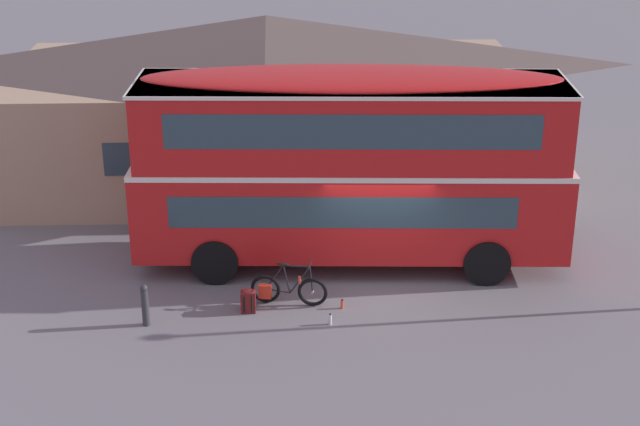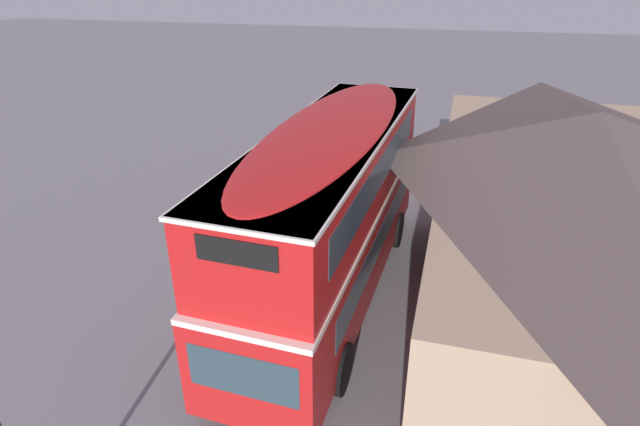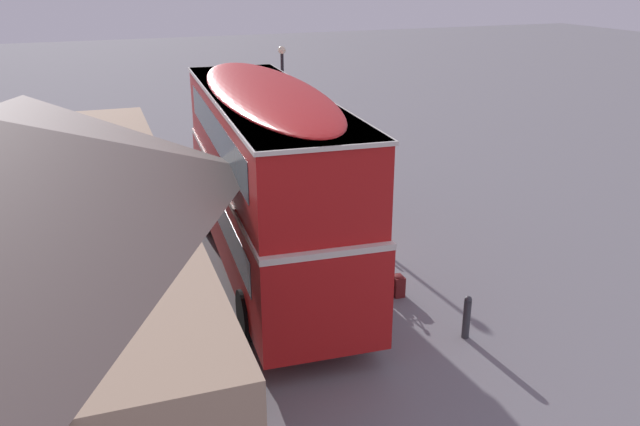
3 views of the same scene
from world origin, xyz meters
TOP-DOWN VIEW (x-y plane):
  - ground_plane at (0.00, 0.00)m, footprint 120.00×120.00m
  - double_decker_bus at (-0.50, 1.27)m, footprint 10.39×3.38m
  - touring_bicycle at (-2.15, -0.84)m, footprint 1.72×0.57m
  - backpack_on_ground at (-3.00, -1.12)m, footprint 0.34×0.33m
  - water_bottle_red_squeeze at (-0.92, -1.13)m, footprint 0.07×0.07m
  - water_bottle_clear_plastic at (-1.25, -1.84)m, footprint 0.07×0.07m
  - pub_building at (-2.30, 7.33)m, footprint 15.44×7.96m
  - kerb_bollard at (-5.20, -1.56)m, footprint 0.16×0.16m

SIDE VIEW (x-z plane):
  - ground_plane at x=0.00m, z-range 0.00..0.00m
  - water_bottle_red_squeeze at x=-0.92m, z-range -0.01..0.21m
  - water_bottle_clear_plastic at x=-1.25m, z-range -0.01..0.25m
  - backpack_on_ground at x=-3.00m, z-range 0.01..0.56m
  - touring_bicycle at x=-2.15m, z-range -0.14..0.89m
  - kerb_bollard at x=-5.20m, z-range 0.01..0.98m
  - pub_building at x=-2.30m, z-range 0.04..4.93m
  - double_decker_bus at x=-0.50m, z-range 0.25..5.04m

